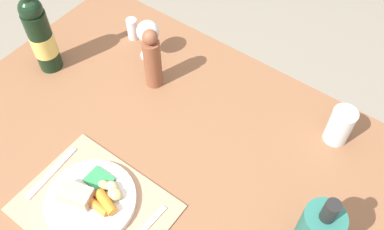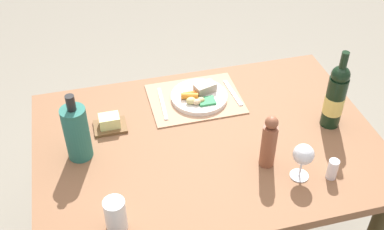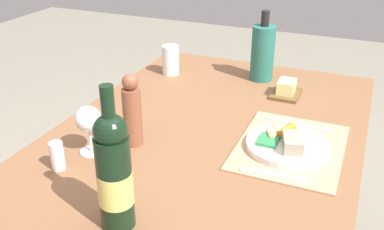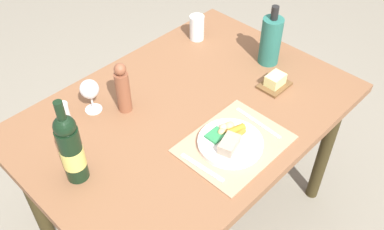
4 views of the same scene
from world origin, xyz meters
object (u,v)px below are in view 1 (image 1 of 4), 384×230
Objects in this scene: salt_shaker at (132,29)px; pepper_mill at (152,60)px; dining_table at (164,162)px; water_tumbler at (339,127)px; fork at (52,172)px; wine_bottle at (40,35)px; wine_glass at (148,33)px; dinner_plate at (91,199)px.

pepper_mill is at bearing -31.43° from salt_shaker.
dining_table is at bearing -45.64° from pepper_mill.
water_tumbler is at bearing 14.59° from pepper_mill.
salt_shaker is at bearing 104.28° from fork.
wine_bottle is 0.34m from wine_glass.
pepper_mill is 0.59m from water_tumbler.
pepper_mill reaches higher than wine_glass.
fork is at bearing -126.18° from dining_table.
wine_glass is 1.81× the size of salt_shaker.
fork is at bearing -135.07° from water_tumbler.
pepper_mill is 2.77× the size of salt_shaker.
dining_table is at bearing -45.02° from wine_glass.
water_tumbler reaches higher than dinner_plate.
fork is 1.54× the size of water_tumbler.
wine_bottle reaches higher than pepper_mill.
dining_table is 16.56× the size of salt_shaker.
wine_bottle is 1.52× the size of pepper_mill.
fork is 0.45m from pepper_mill.
wine_glass reaches higher than dining_table.
dinner_plate is 1.66× the size of wine_glass.
dining_table is 7.10× the size of fork.
wine_bottle reaches higher than dinner_plate.
dining_table is 5.51× the size of dinner_plate.
water_tumbler is (0.43, 0.58, 0.03)m from dinner_plate.
fork is 0.84× the size of pepper_mill.
pepper_mill is (-0.17, 0.18, 0.20)m from dining_table.
dinner_plate is at bearing -126.68° from water_tumbler.
wine_glass reaches higher than water_tumbler.
wine_bottle is at bearing -115.96° from salt_shaker.
wine_glass is at bearing 114.01° from dinner_plate.
dining_table is at bearing -3.32° from wine_bottle.
dinner_plate is 1.98× the size of water_tumbler.
wine_bottle reaches higher than wine_glass.
wine_bottle is at bearing 176.68° from dining_table.
dining_table is at bearing 82.15° from dinner_plate.
salt_shaker is (0.13, 0.27, -0.10)m from wine_bottle.
fork is at bearing -178.84° from dinner_plate.
water_tumbler is (0.90, 0.30, -0.08)m from wine_bottle.
pepper_mill is at bearing -43.82° from wine_glass.
dinner_plate is 0.56m from wine_bottle.
pepper_mill reaches higher than fork.
dining_table is 0.56m from wine_bottle.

